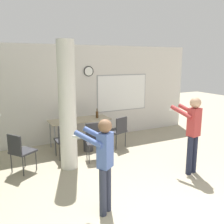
{
  "coord_description": "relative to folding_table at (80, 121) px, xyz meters",
  "views": [
    {
      "loc": [
        -2.26,
        -1.93,
        2.39
      ],
      "look_at": [
        0.14,
        2.84,
        1.26
      ],
      "focal_mm": 40.0,
      "sensor_mm": 36.0,
      "label": 1
    }
  ],
  "objects": [
    {
      "name": "chair_table_left",
      "position": [
        -0.63,
        -0.7,
        -0.2
      ],
      "size": [
        0.44,
        0.44,
        0.87
      ],
      "color": "#2D2D33",
      "rests_on": "ground_plane"
    },
    {
      "name": "chair_near_pillar",
      "position": [
        -1.7,
        -1.03,
        -0.2
      ],
      "size": [
        0.61,
        0.61,
        0.87
      ],
      "color": "#2D2D33",
      "rests_on": "ground_plane"
    },
    {
      "name": "person_playing_side",
      "position": [
        1.53,
        -2.68,
        0.26
      ],
      "size": [
        0.45,
        0.64,
        1.65
      ],
      "color": "#1E2338",
      "rests_on": "ground_plane"
    },
    {
      "name": "chair_table_right",
      "position": [
        0.89,
        -0.59,
        -0.2
      ],
      "size": [
        0.55,
        0.55,
        0.87
      ],
      "color": "#2D2D33",
      "rests_on": "ground_plane"
    },
    {
      "name": "wall_back",
      "position": [
        0.08,
        0.6,
        0.69
      ],
      "size": [
        8.0,
        0.15,
        2.8
      ],
      "color": "silver",
      "rests_on": "ground_plane"
    },
    {
      "name": "folding_table",
      "position": [
        0.0,
        0.0,
        0.0
      ],
      "size": [
        1.66,
        0.63,
        0.77
      ],
      "color": "tan",
      "rests_on": "ground_plane"
    },
    {
      "name": "chair_table_front",
      "position": [
        -0.0,
        -1.06,
        -0.2
      ],
      "size": [
        0.53,
        0.53,
        0.87
      ],
      "color": "#2D2D33",
      "rests_on": "ground_plane"
    },
    {
      "name": "support_pillar",
      "position": [
        -0.7,
        -1.25,
        0.69
      ],
      "size": [
        0.37,
        0.37,
        2.8
      ],
      "color": "silver",
      "rests_on": "ground_plane"
    },
    {
      "name": "waste_bin",
      "position": [
        0.06,
        -0.47,
        -0.52
      ],
      "size": [
        0.26,
        0.26,
        0.39
      ],
      "color": "#38383D",
      "rests_on": "ground_plane"
    },
    {
      "name": "person_playing_front",
      "position": [
        -0.72,
        -3.14,
        0.19
      ],
      "size": [
        0.55,
        0.61,
        1.53
      ],
      "color": "#2D3347",
      "rests_on": "ground_plane"
    },
    {
      "name": "bottle_on_table",
      "position": [
        0.5,
        -0.06,
        0.16
      ],
      "size": [
        0.08,
        0.08,
        0.27
      ],
      "color": "#4C3319",
      "rests_on": "folding_table"
    }
  ]
}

